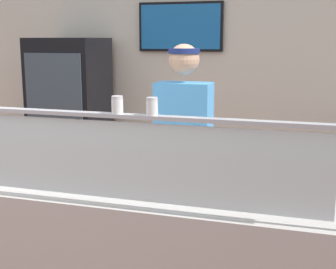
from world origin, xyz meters
name	(u,v)px	position (x,y,z in m)	size (l,w,h in m)	color
shop_rear_unit	(233,82)	(1.05, 2.77, 1.36)	(6.51, 0.13, 2.70)	silver
serving_counter	(161,267)	(1.06, 0.38, 0.47)	(2.11, 0.76, 0.95)	#BCB7B2
sneeze_guard	(140,151)	(1.06, 0.06, 1.25)	(1.94, 0.06, 0.48)	#B2B5BC
pizza_tray	(179,184)	(1.15, 0.46, 0.97)	(0.43, 0.43, 0.04)	#9EA0A8
pizza_server	(182,182)	(1.17, 0.44, 0.99)	(0.07, 0.28, 0.01)	#ADAFB7
parmesan_shaker	(117,106)	(0.94, 0.06, 1.47)	(0.06, 0.06, 0.09)	white
pepper_flake_shaker	(152,108)	(1.12, 0.06, 1.47)	(0.06, 0.06, 0.09)	white
worker_figure	(184,153)	(1.01, 1.05, 1.01)	(0.41, 0.50, 1.76)	#23232D
drink_fridge	(71,125)	(-0.59, 2.32, 0.90)	(0.71, 0.64, 1.80)	black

